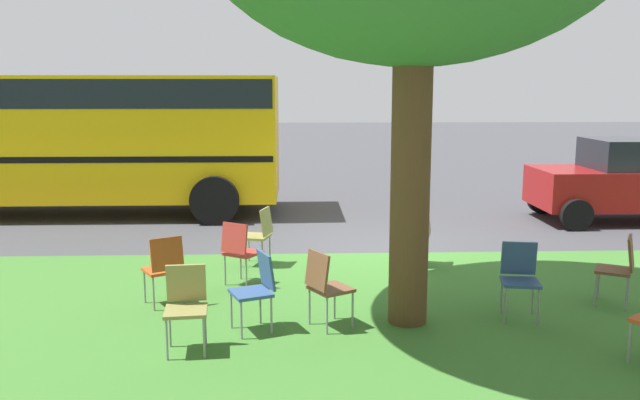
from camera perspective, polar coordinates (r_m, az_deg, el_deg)
The scene contains 13 objects.
ground at distance 10.91m, azimuth 4.64°, elevation -4.36°, with size 80.00×80.00×0.00m, color #424247.
grass_verge at distance 7.87m, azimuth 7.44°, elevation -10.00°, with size 48.00×6.00×0.01m, color #3D752D.
chair_0 at distance 9.95m, azimuth 8.69°, elevation -2.75°, with size 0.52×0.51×0.88m.
chair_1 at distance 6.85m, azimuth -11.55°, elevation -8.61°, with size 0.46×0.46×0.88m.
chair_2 at distance 8.83m, azimuth 24.62°, elevation -5.14°, with size 0.57×0.57×0.88m.
chair_3 at distance 9.89m, azimuth -5.26°, elevation -2.76°, with size 0.52×0.51×0.88m.
chair_4 at distance 7.31m, azimuth 0.47°, elevation -7.22°, with size 0.57×0.57×0.88m.
chair_6 at distance 8.24m, azimuth -13.36°, elevation -5.52°, with size 0.57×0.57×0.88m.
chair_7 at distance 7.99m, azimuth 16.94°, elevation -6.17°, with size 0.48×0.49×0.88m.
chair_8 at distance 8.90m, azimuth -7.00°, elevation -4.19°, with size 0.57×0.58×0.88m.
chair_9 at distance 7.26m, azimuth -5.49°, elevation -7.38°, with size 0.55×0.54×0.88m.
parked_car at distance 14.49m, azimuth 25.37°, elevation 1.60°, with size 3.70×1.92×1.65m.
school_bus at distance 15.03m, azimuth -24.06°, elevation 5.50°, with size 10.40×2.80×2.88m.
Camera 1 is at (1.29, 10.50, 2.65)m, focal length 36.86 mm.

